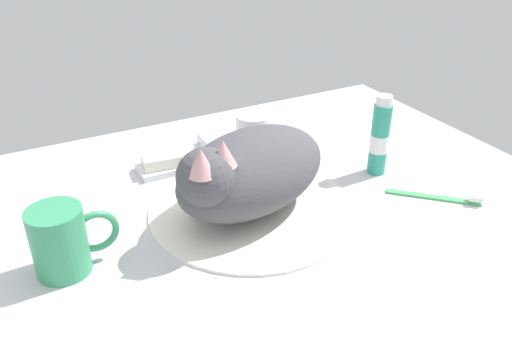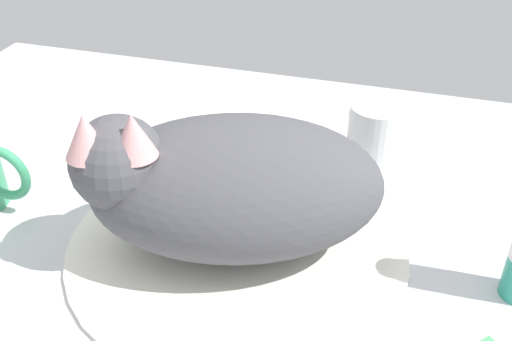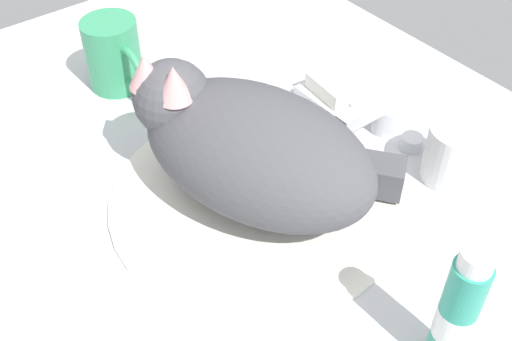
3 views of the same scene
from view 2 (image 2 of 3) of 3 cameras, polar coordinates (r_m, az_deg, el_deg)
ground_plane at (r=61.91cm, az=-1.72°, el=-8.27°), size 110.00×82.50×3.00cm
sink_basin at (r=60.59cm, az=-1.76°, el=-6.86°), size 34.09×34.09×1.00cm
faucet at (r=75.04cm, az=2.88°, el=3.73°), size 12.12×10.15×5.75cm
cat at (r=56.28cm, az=-3.06°, el=-1.18°), size 31.67×27.14×15.68cm
rinse_cup at (r=73.97cm, az=11.41°, el=3.60°), size 6.97×6.97×7.27cm
soap_dish at (r=78.43cm, az=-3.33°, el=3.54°), size 9.00×6.40×1.20cm
soap_bar at (r=77.59cm, az=-3.37°, el=4.62°), size 7.32×5.33×2.20cm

